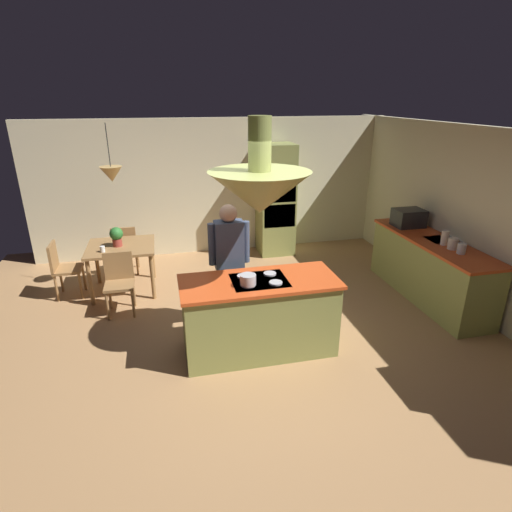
{
  "coord_description": "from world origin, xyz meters",
  "views": [
    {
      "loc": [
        -1.01,
        -4.4,
        2.93
      ],
      "look_at": [
        0.1,
        0.4,
        1.0
      ],
      "focal_mm": 28.97,
      "sensor_mm": 36.0,
      "label": 1
    }
  ],
  "objects_px": {
    "potted_plant_on_table": "(116,236)",
    "canister_tea": "(445,238)",
    "kitchen_island": "(259,316)",
    "microwave_on_counter": "(409,218)",
    "dining_table": "(121,252)",
    "chair_at_corner": "(62,266)",
    "person_at_island": "(229,259)",
    "canister_flour": "(462,249)",
    "cooking_pot_on_cooktop": "(248,280)",
    "oven_tower": "(276,200)",
    "cup_on_table": "(103,249)",
    "chair_by_back_wall": "(125,246)",
    "chair_facing_island": "(119,279)",
    "canister_sugar": "(453,244)"
  },
  "relations": [
    {
      "from": "oven_tower",
      "to": "canister_tea",
      "type": "xyz_separation_m",
      "value": [
        1.74,
        -2.67,
        -0.01
      ]
    },
    {
      "from": "dining_table",
      "to": "canister_tea",
      "type": "bearing_deg",
      "value": -18.54
    },
    {
      "from": "chair_at_corner",
      "to": "potted_plant_on_table",
      "type": "bearing_deg",
      "value": -90.66
    },
    {
      "from": "cup_on_table",
      "to": "canister_flour",
      "type": "xyz_separation_m",
      "value": [
        4.77,
        -1.65,
        0.2
      ]
    },
    {
      "from": "oven_tower",
      "to": "canister_tea",
      "type": "relative_size",
      "value": 10.2
    },
    {
      "from": "person_at_island",
      "to": "chair_at_corner",
      "type": "bearing_deg",
      "value": 148.52
    },
    {
      "from": "oven_tower",
      "to": "dining_table",
      "type": "height_order",
      "value": "oven_tower"
    },
    {
      "from": "chair_by_back_wall",
      "to": "cup_on_table",
      "type": "xyz_separation_m",
      "value": [
        -0.23,
        -0.92,
        0.3
      ]
    },
    {
      "from": "dining_table",
      "to": "chair_facing_island",
      "type": "distance_m",
      "value": 0.7
    },
    {
      "from": "chair_facing_island",
      "to": "cup_on_table",
      "type": "distance_m",
      "value": 0.59
    },
    {
      "from": "microwave_on_counter",
      "to": "canister_flour",
      "type": "bearing_deg",
      "value": -90.0
    },
    {
      "from": "potted_plant_on_table",
      "to": "person_at_island",
      "type": "bearing_deg",
      "value": -43.51
    },
    {
      "from": "kitchen_island",
      "to": "chair_facing_island",
      "type": "bearing_deg",
      "value": 140.24
    },
    {
      "from": "chair_at_corner",
      "to": "canister_flour",
      "type": "xyz_separation_m",
      "value": [
        5.42,
        -1.88,
        0.51
      ]
    },
    {
      "from": "chair_facing_island",
      "to": "person_at_island",
      "type": "bearing_deg",
      "value": -27.19
    },
    {
      "from": "chair_at_corner",
      "to": "canister_flour",
      "type": "bearing_deg",
      "value": -109.14
    },
    {
      "from": "microwave_on_counter",
      "to": "kitchen_island",
      "type": "bearing_deg",
      "value": -152.18
    },
    {
      "from": "kitchen_island",
      "to": "cup_on_table",
      "type": "distance_m",
      "value": 2.71
    },
    {
      "from": "chair_at_corner",
      "to": "person_at_island",
      "type": "bearing_deg",
      "value": -121.48
    },
    {
      "from": "kitchen_island",
      "to": "canister_tea",
      "type": "relative_size",
      "value": 8.92
    },
    {
      "from": "potted_plant_on_table",
      "to": "canister_flour",
      "type": "xyz_separation_m",
      "value": [
        4.58,
        -1.87,
        0.08
      ]
    },
    {
      "from": "oven_tower",
      "to": "cup_on_table",
      "type": "xyz_separation_m",
      "value": [
        -3.03,
        -1.38,
        -0.25
      ]
    },
    {
      "from": "canister_tea",
      "to": "chair_by_back_wall",
      "type": "bearing_deg",
      "value": 154.07
    },
    {
      "from": "canister_sugar",
      "to": "chair_by_back_wall",
      "type": "bearing_deg",
      "value": 152.26
    },
    {
      "from": "dining_table",
      "to": "chair_at_corner",
      "type": "relative_size",
      "value": 1.16
    },
    {
      "from": "potted_plant_on_table",
      "to": "canister_tea",
      "type": "xyz_separation_m",
      "value": [
        4.58,
        -1.51,
        0.11
      ]
    },
    {
      "from": "chair_at_corner",
      "to": "canister_tea",
      "type": "relative_size",
      "value": 4.22
    },
    {
      "from": "dining_table",
      "to": "canister_flour",
      "type": "distance_m",
      "value": 4.93
    },
    {
      "from": "oven_tower",
      "to": "cooking_pot_on_cooktop",
      "type": "xyz_separation_m",
      "value": [
        -1.26,
        -3.37,
        -0.03
      ]
    },
    {
      "from": "microwave_on_counter",
      "to": "cooking_pot_on_cooktop",
      "type": "bearing_deg",
      "value": -151.5
    },
    {
      "from": "cooking_pot_on_cooktop",
      "to": "microwave_on_counter",
      "type": "bearing_deg",
      "value": 28.5
    },
    {
      "from": "cup_on_table",
      "to": "canister_tea",
      "type": "distance_m",
      "value": 4.95
    },
    {
      "from": "chair_at_corner",
      "to": "chair_facing_island",
      "type": "bearing_deg",
      "value": -127.79
    },
    {
      "from": "person_at_island",
      "to": "oven_tower",
      "type": "bearing_deg",
      "value": 62.63
    },
    {
      "from": "microwave_on_counter",
      "to": "dining_table",
      "type": "bearing_deg",
      "value": 172.45
    },
    {
      "from": "dining_table",
      "to": "cooking_pot_on_cooktop",
      "type": "distance_m",
      "value": 2.73
    },
    {
      "from": "kitchen_island",
      "to": "canister_sugar",
      "type": "height_order",
      "value": "canister_sugar"
    },
    {
      "from": "chair_by_back_wall",
      "to": "canister_flour",
      "type": "xyz_separation_m",
      "value": [
        4.54,
        -2.57,
        0.51
      ]
    },
    {
      "from": "kitchen_island",
      "to": "cup_on_table",
      "type": "bearing_deg",
      "value": 136.01
    },
    {
      "from": "person_at_island",
      "to": "cooking_pot_on_cooktop",
      "type": "relative_size",
      "value": 9.34
    },
    {
      "from": "potted_plant_on_table",
      "to": "microwave_on_counter",
      "type": "xyz_separation_m",
      "value": [
        4.58,
        -0.59,
        0.15
      ]
    },
    {
      "from": "kitchen_island",
      "to": "microwave_on_counter",
      "type": "height_order",
      "value": "microwave_on_counter"
    },
    {
      "from": "canister_tea",
      "to": "cup_on_table",
      "type": "bearing_deg",
      "value": 164.88
    },
    {
      "from": "chair_facing_island",
      "to": "dining_table",
      "type": "bearing_deg",
      "value": 90.0
    },
    {
      "from": "cup_on_table",
      "to": "cooking_pot_on_cooktop",
      "type": "bearing_deg",
      "value": -48.38
    },
    {
      "from": "chair_by_back_wall",
      "to": "chair_facing_island",
      "type": "bearing_deg",
      "value": 90.0
    },
    {
      "from": "chair_at_corner",
      "to": "canister_flour",
      "type": "relative_size",
      "value": 6.16
    },
    {
      "from": "oven_tower",
      "to": "canister_flour",
      "type": "xyz_separation_m",
      "value": [
        1.74,
        -3.03,
        -0.04
      ]
    },
    {
      "from": "dining_table",
      "to": "cup_on_table",
      "type": "distance_m",
      "value": 0.36
    },
    {
      "from": "chair_by_back_wall",
      "to": "cooking_pot_on_cooktop",
      "type": "relative_size",
      "value": 4.83
    }
  ]
}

